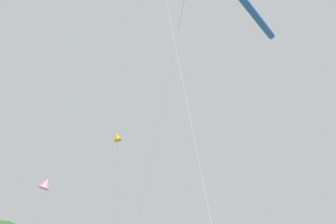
% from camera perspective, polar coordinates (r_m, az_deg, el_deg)
% --- Properties ---
extents(small_kite_triangle_green, '(2.27, 1.22, 9.53)m').
position_cam_1_polar(small_kite_triangle_green, '(27.07, -19.28, -10.98)').
color(small_kite_triangle_green, pink).
rests_on(small_kite_triangle_green, ground).
extents(small_kite_streamer_purple, '(2.57, 1.73, 13.15)m').
position_cam_1_polar(small_kite_streamer_purple, '(27.31, -8.26, -4.27)').
color(small_kite_streamer_purple, orange).
rests_on(small_kite_streamer_purple, ground).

